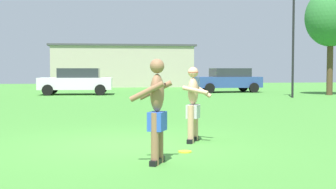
% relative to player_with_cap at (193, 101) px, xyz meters
% --- Properties ---
extents(ground_plane, '(80.00, 80.00, 0.00)m').
position_rel_player_with_cap_xyz_m(ground_plane, '(-1.40, -0.18, -0.87)').
color(ground_plane, '#428433').
extents(player_with_cap, '(0.70, 0.74, 1.61)m').
position_rel_player_with_cap_xyz_m(player_with_cap, '(0.00, 0.00, 0.00)').
color(player_with_cap, black).
rests_on(player_with_cap, ground_plane).
extents(player_in_blue, '(0.76, 0.63, 1.73)m').
position_rel_player_with_cap_xyz_m(player_in_blue, '(-1.06, -2.22, 0.04)').
color(player_in_blue, black).
rests_on(player_in_blue, ground_plane).
extents(frisbee, '(0.25, 0.25, 0.03)m').
position_rel_player_with_cap_xyz_m(frisbee, '(-0.41, -1.23, -0.86)').
color(frisbee, yellow).
rests_on(frisbee, ground_plane).
extents(car_white_near_post, '(4.40, 2.24, 1.58)m').
position_rel_player_with_cap_xyz_m(car_white_near_post, '(-3.31, 18.97, -0.05)').
color(car_white_near_post, white).
rests_on(car_white_near_post, ground_plane).
extents(car_blue_mid_lot, '(4.44, 2.33, 1.58)m').
position_rel_player_with_cap_xyz_m(car_blue_mid_lot, '(6.42, 20.47, -0.05)').
color(car_blue_mid_lot, '#2D478C').
rests_on(car_blue_mid_lot, ground_plane).
extents(lamp_post, '(0.60, 0.24, 5.95)m').
position_rel_player_with_cap_xyz_m(lamp_post, '(8.29, 14.29, 2.76)').
color(lamp_post, black).
rests_on(lamp_post, ground_plane).
extents(outbuilding_behind_lot, '(12.20, 5.86, 3.57)m').
position_rel_player_with_cap_xyz_m(outbuilding_behind_lot, '(0.03, 31.88, 0.92)').
color(outbuilding_behind_lot, '#B2A893').
rests_on(outbuilding_behind_lot, ground_plane).
extents(tree_behind_players, '(2.97, 2.97, 6.24)m').
position_rel_player_with_cap_xyz_m(tree_behind_players, '(11.47, 16.39, 3.63)').
color(tree_behind_players, '#4C3823').
rests_on(tree_behind_players, ground_plane).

